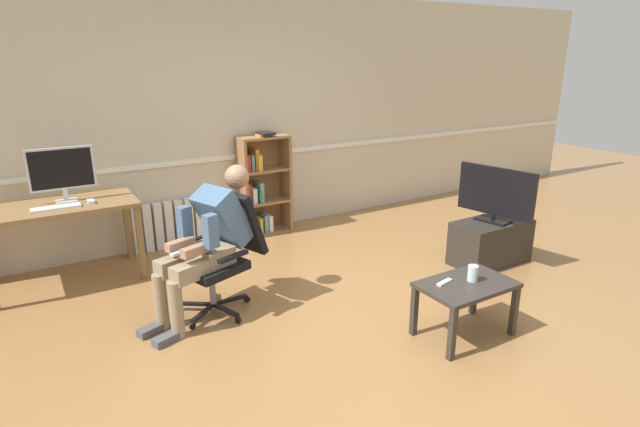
{
  "coord_description": "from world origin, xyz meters",
  "views": [
    {
      "loc": [
        -2.04,
        -2.77,
        2.06
      ],
      "look_at": [
        0.15,
        0.85,
        0.7
      ],
      "focal_mm": 28.28,
      "sensor_mm": 36.0,
      "label": 1
    }
  ],
  "objects_px": {
    "office_chair": "(224,248)",
    "spare_remote": "(445,282)",
    "imac_monitor": "(62,171)",
    "radiator": "(169,225)",
    "bookshelf": "(261,187)",
    "tv_stand": "(490,242)",
    "tv_screen": "(496,194)",
    "coffee_table": "(466,291)",
    "computer_desk": "(61,215)",
    "computer_mouse": "(91,202)",
    "drinking_glass": "(473,273)",
    "person_seated": "(207,240)",
    "keyboard": "(56,208)"
  },
  "relations": [
    {
      "from": "keyboard",
      "to": "imac_monitor",
      "type": "bearing_deg",
      "value": 64.38
    },
    {
      "from": "computer_mouse",
      "to": "tv_screen",
      "type": "xyz_separation_m",
      "value": [
        3.47,
        -1.61,
        -0.04
      ]
    },
    {
      "from": "coffee_table",
      "to": "computer_desk",
      "type": "bearing_deg",
      "value": 133.42
    },
    {
      "from": "office_chair",
      "to": "spare_remote",
      "type": "xyz_separation_m",
      "value": [
        1.21,
        -1.29,
        -0.09
      ]
    },
    {
      "from": "tv_screen",
      "to": "coffee_table",
      "type": "height_order",
      "value": "tv_screen"
    },
    {
      "from": "imac_monitor",
      "to": "spare_remote",
      "type": "bearing_deg",
      "value": -49.22
    },
    {
      "from": "imac_monitor",
      "to": "radiator",
      "type": "distance_m",
      "value": 1.29
    },
    {
      "from": "office_chair",
      "to": "tv_screen",
      "type": "bearing_deg",
      "value": 59.34
    },
    {
      "from": "computer_mouse",
      "to": "office_chair",
      "type": "height_order",
      "value": "office_chair"
    },
    {
      "from": "imac_monitor",
      "to": "tv_screen",
      "type": "bearing_deg",
      "value": -26.37
    },
    {
      "from": "bookshelf",
      "to": "coffee_table",
      "type": "height_order",
      "value": "bookshelf"
    },
    {
      "from": "computer_mouse",
      "to": "coffee_table",
      "type": "distance_m",
      "value": 3.33
    },
    {
      "from": "imac_monitor",
      "to": "spare_remote",
      "type": "relative_size",
      "value": 3.72
    },
    {
      "from": "computer_desk",
      "to": "bookshelf",
      "type": "height_order",
      "value": "bookshelf"
    },
    {
      "from": "bookshelf",
      "to": "person_seated",
      "type": "xyz_separation_m",
      "value": [
        -1.18,
        -1.56,
        0.08
      ]
    },
    {
      "from": "computer_desk",
      "to": "coffee_table",
      "type": "bearing_deg",
      "value": -46.58
    },
    {
      "from": "computer_desk",
      "to": "office_chair",
      "type": "relative_size",
      "value": 1.31
    },
    {
      "from": "drinking_glass",
      "to": "spare_remote",
      "type": "relative_size",
      "value": 0.81
    },
    {
      "from": "drinking_glass",
      "to": "person_seated",
      "type": "bearing_deg",
      "value": 140.15
    },
    {
      "from": "bookshelf",
      "to": "imac_monitor",
      "type": "bearing_deg",
      "value": -174.07
    },
    {
      "from": "computer_mouse",
      "to": "person_seated",
      "type": "relative_size",
      "value": 0.08
    },
    {
      "from": "computer_desk",
      "to": "drinking_glass",
      "type": "distance_m",
      "value": 3.6
    },
    {
      "from": "computer_mouse",
      "to": "spare_remote",
      "type": "bearing_deg",
      "value": -49.38
    },
    {
      "from": "bookshelf",
      "to": "tv_stand",
      "type": "xyz_separation_m",
      "value": [
        1.6,
        -2.02,
        -0.34
      ]
    },
    {
      "from": "person_seated",
      "to": "spare_remote",
      "type": "relative_size",
      "value": 7.93
    },
    {
      "from": "bookshelf",
      "to": "tv_stand",
      "type": "distance_m",
      "value": 2.6
    },
    {
      "from": "keyboard",
      "to": "person_seated",
      "type": "relative_size",
      "value": 0.33
    },
    {
      "from": "computer_mouse",
      "to": "spare_remote",
      "type": "xyz_separation_m",
      "value": [
        2.05,
        -2.39,
        -0.33
      ]
    },
    {
      "from": "computer_desk",
      "to": "imac_monitor",
      "type": "xyz_separation_m",
      "value": [
        0.07,
        0.08,
        0.39
      ]
    },
    {
      "from": "computer_desk",
      "to": "radiator",
      "type": "bearing_deg",
      "value": 20.47
    },
    {
      "from": "computer_desk",
      "to": "keyboard",
      "type": "distance_m",
      "value": 0.18
    },
    {
      "from": "bookshelf",
      "to": "coffee_table",
      "type": "distance_m",
      "value": 2.9
    },
    {
      "from": "tv_stand",
      "to": "tv_screen",
      "type": "distance_m",
      "value": 0.51
    },
    {
      "from": "computer_mouse",
      "to": "coffee_table",
      "type": "bearing_deg",
      "value": -48.29
    },
    {
      "from": "computer_desk",
      "to": "radiator",
      "type": "height_order",
      "value": "computer_desk"
    },
    {
      "from": "tv_screen",
      "to": "spare_remote",
      "type": "bearing_deg",
      "value": 106.46
    },
    {
      "from": "computer_mouse",
      "to": "tv_screen",
      "type": "relative_size",
      "value": 0.13
    },
    {
      "from": "computer_desk",
      "to": "coffee_table",
      "type": "relative_size",
      "value": 1.83
    },
    {
      "from": "coffee_table",
      "to": "tv_screen",
      "type": "bearing_deg",
      "value": 33.88
    },
    {
      "from": "drinking_glass",
      "to": "coffee_table",
      "type": "bearing_deg",
      "value": -175.18
    },
    {
      "from": "radiator",
      "to": "coffee_table",
      "type": "distance_m",
      "value": 3.29
    },
    {
      "from": "computer_mouse",
      "to": "tv_stand",
      "type": "height_order",
      "value": "computer_mouse"
    },
    {
      "from": "spare_remote",
      "to": "radiator",
      "type": "bearing_deg",
      "value": 11.31
    },
    {
      "from": "imac_monitor",
      "to": "tv_screen",
      "type": "distance_m",
      "value": 4.08
    },
    {
      "from": "keyboard",
      "to": "computer_desk",
      "type": "bearing_deg",
      "value": 75.2
    },
    {
      "from": "bookshelf",
      "to": "person_seated",
      "type": "distance_m",
      "value": 1.96
    },
    {
      "from": "radiator",
      "to": "office_chair",
      "type": "height_order",
      "value": "office_chair"
    },
    {
      "from": "computer_mouse",
      "to": "office_chair",
      "type": "relative_size",
      "value": 0.1
    },
    {
      "from": "radiator",
      "to": "spare_remote",
      "type": "height_order",
      "value": "radiator"
    },
    {
      "from": "computer_mouse",
      "to": "tv_stand",
      "type": "relative_size",
      "value": 0.12
    }
  ]
}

